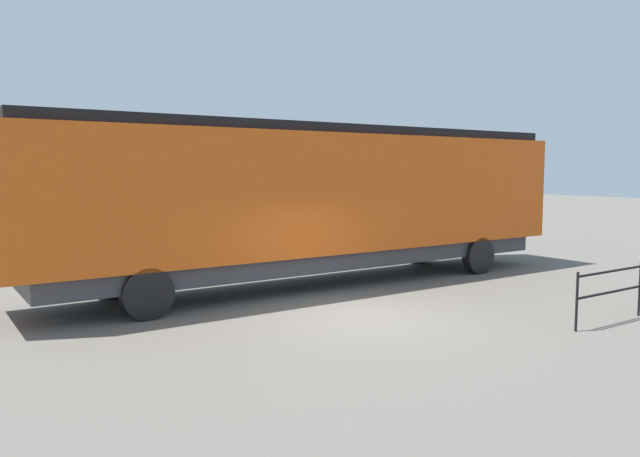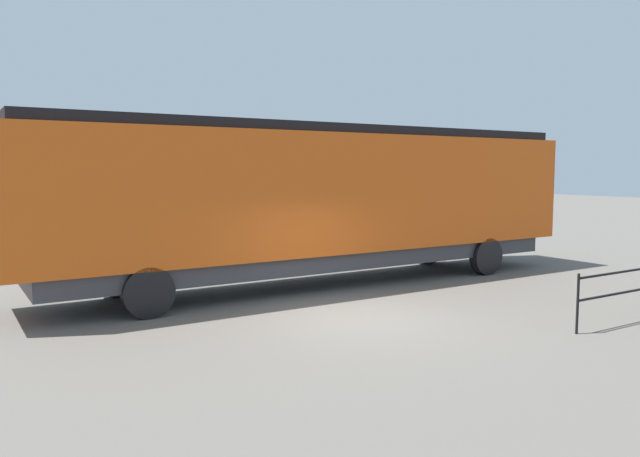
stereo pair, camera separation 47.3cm
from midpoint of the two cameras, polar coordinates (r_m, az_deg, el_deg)
The scene contains 2 objects.
ground_plane at distance 12.94m, azimuth 2.80°, elevation -8.43°, with size 120.00×120.00×0.00m, color #666059.
locomotive at distance 16.64m, azimuth 0.10°, elevation 3.02°, with size 2.84×15.81×4.28m.
Camera 1 is at (9.90, -7.76, 3.11)m, focal length 34.20 mm.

